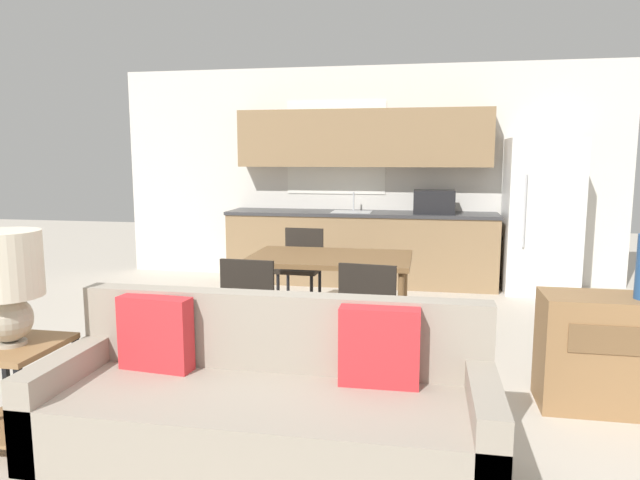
{
  "coord_description": "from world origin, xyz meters",
  "views": [
    {
      "loc": [
        0.79,
        -2.69,
        1.57
      ],
      "look_at": [
        0.01,
        1.5,
        0.95
      ],
      "focal_mm": 32.0,
      "sensor_mm": 36.0,
      "label": 1
    }
  ],
  "objects_px": {
    "refrigerator": "(541,216)",
    "couch": "(268,404)",
    "dining_chair_near_left": "(254,304)",
    "table_lamp": "(5,277)",
    "dining_chair_far_left": "(301,264)",
    "dining_chair_near_right": "(371,310)",
    "side_table": "(12,378)",
    "dining_table": "(330,264)"
  },
  "relations": [
    {
      "from": "table_lamp",
      "to": "dining_chair_far_left",
      "type": "bearing_deg",
      "value": 72.91
    },
    {
      "from": "side_table",
      "to": "dining_chair_near_right",
      "type": "distance_m",
      "value": 2.26
    },
    {
      "from": "dining_table",
      "to": "dining_chair_near_left",
      "type": "relative_size",
      "value": 1.61
    },
    {
      "from": "refrigerator",
      "to": "dining_chair_near_left",
      "type": "xyz_separation_m",
      "value": [
        -2.55,
        -2.98,
        -0.4
      ]
    },
    {
      "from": "side_table",
      "to": "table_lamp",
      "type": "bearing_deg",
      "value": -27.62
    },
    {
      "from": "refrigerator",
      "to": "dining_chair_near_right",
      "type": "xyz_separation_m",
      "value": [
        -1.68,
        -3.0,
        -0.4
      ]
    },
    {
      "from": "side_table",
      "to": "table_lamp",
      "type": "relative_size",
      "value": 0.97
    },
    {
      "from": "dining_table",
      "to": "dining_chair_near_left",
      "type": "height_order",
      "value": "dining_chair_near_left"
    },
    {
      "from": "dining_chair_near_left",
      "to": "couch",
      "type": "bearing_deg",
      "value": 112.85
    },
    {
      "from": "dining_chair_far_left",
      "to": "dining_chair_near_right",
      "type": "height_order",
      "value": "same"
    },
    {
      "from": "dining_table",
      "to": "dining_chair_near_left",
      "type": "bearing_deg",
      "value": -119.67
    },
    {
      "from": "side_table",
      "to": "dining_chair_far_left",
      "type": "height_order",
      "value": "dining_chair_far_left"
    },
    {
      "from": "couch",
      "to": "dining_chair_near_left",
      "type": "xyz_separation_m",
      "value": [
        -0.48,
        1.31,
        0.16
      ]
    },
    {
      "from": "refrigerator",
      "to": "dining_table",
      "type": "height_order",
      "value": "refrigerator"
    },
    {
      "from": "couch",
      "to": "dining_chair_near_right",
      "type": "relative_size",
      "value": 2.61
    },
    {
      "from": "refrigerator",
      "to": "dining_chair_far_left",
      "type": "bearing_deg",
      "value": -151.26
    },
    {
      "from": "dining_chair_far_left",
      "to": "dining_chair_near_right",
      "type": "xyz_separation_m",
      "value": [
        0.86,
        -1.61,
        0.0
      ]
    },
    {
      "from": "table_lamp",
      "to": "dining_chair_far_left",
      "type": "relative_size",
      "value": 0.72
    },
    {
      "from": "couch",
      "to": "table_lamp",
      "type": "xyz_separation_m",
      "value": [
        -1.38,
        -0.07,
        0.61
      ]
    },
    {
      "from": "refrigerator",
      "to": "couch",
      "type": "distance_m",
      "value": 4.8
    },
    {
      "from": "dining_chair_near_left",
      "to": "dining_chair_near_right",
      "type": "height_order",
      "value": "same"
    },
    {
      "from": "dining_chair_near_right",
      "to": "refrigerator",
      "type": "bearing_deg",
      "value": -112.12
    },
    {
      "from": "refrigerator",
      "to": "dining_chair_far_left",
      "type": "height_order",
      "value": "refrigerator"
    },
    {
      "from": "couch",
      "to": "side_table",
      "type": "bearing_deg",
      "value": -177.37
    },
    {
      "from": "side_table",
      "to": "dining_chair_near_right",
      "type": "xyz_separation_m",
      "value": [
        1.8,
        1.36,
        0.1
      ]
    },
    {
      "from": "dining_chair_near_right",
      "to": "side_table",
      "type": "bearing_deg",
      "value": 44.23
    },
    {
      "from": "dining_chair_near_left",
      "to": "dining_chair_far_left",
      "type": "distance_m",
      "value": 1.59
    },
    {
      "from": "refrigerator",
      "to": "dining_chair_near_left",
      "type": "distance_m",
      "value": 3.94
    },
    {
      "from": "couch",
      "to": "dining_chair_near_left",
      "type": "height_order",
      "value": "couch"
    },
    {
      "from": "dining_table",
      "to": "side_table",
      "type": "height_order",
      "value": "dining_table"
    },
    {
      "from": "dining_chair_near_left",
      "to": "refrigerator",
      "type": "bearing_deg",
      "value": -127.56
    },
    {
      "from": "couch",
      "to": "dining_chair_far_left",
      "type": "height_order",
      "value": "couch"
    },
    {
      "from": "dining_table",
      "to": "dining_chair_near_right",
      "type": "xyz_separation_m",
      "value": [
        0.43,
        -0.79,
        -0.18
      ]
    },
    {
      "from": "table_lamp",
      "to": "dining_chair_near_right",
      "type": "distance_m",
      "value": 2.29
    },
    {
      "from": "table_lamp",
      "to": "dining_chair_near_right",
      "type": "relative_size",
      "value": 0.72
    },
    {
      "from": "dining_chair_near_left",
      "to": "dining_chair_far_left",
      "type": "bearing_deg",
      "value": -87.29
    },
    {
      "from": "side_table",
      "to": "couch",
      "type": "bearing_deg",
      "value": 2.63
    },
    {
      "from": "refrigerator",
      "to": "dining_chair_near_right",
      "type": "relative_size",
      "value": 2.1
    },
    {
      "from": "dining_chair_far_left",
      "to": "refrigerator",
      "type": "bearing_deg",
      "value": 31.72
    },
    {
      "from": "side_table",
      "to": "dining_chair_near_right",
      "type": "relative_size",
      "value": 0.69
    },
    {
      "from": "side_table",
      "to": "refrigerator",
      "type": "bearing_deg",
      "value": 51.43
    },
    {
      "from": "couch",
      "to": "side_table",
      "type": "distance_m",
      "value": 1.41
    }
  ]
}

